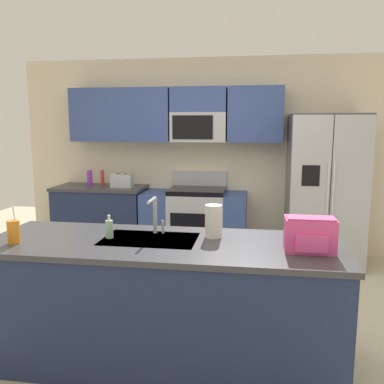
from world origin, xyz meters
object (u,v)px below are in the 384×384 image
(bottle_purple, at_px, (90,178))
(soap_dispenser, at_px, (109,229))
(drink_cup_orange, at_px, (14,232))
(refrigerator, at_px, (325,190))
(paper_towel_roll, at_px, (213,221))
(sink_faucet, at_px, (155,212))
(range_oven, at_px, (194,222))
(backpack, at_px, (310,234))
(toaster, at_px, (122,181))
(pepper_mill, at_px, (102,178))

(bottle_purple, height_order, soap_dispenser, bottle_purple)
(drink_cup_orange, bearing_deg, refrigerator, 46.08)
(paper_towel_roll, bearing_deg, sink_faucet, 177.20)
(range_oven, xyz_separation_m, bottle_purple, (-1.44, 0.01, 0.56))
(drink_cup_orange, relative_size, backpack, 0.88)
(range_oven, distance_m, soap_dispenser, 2.51)
(range_oven, relative_size, soap_dispenser, 8.00)
(refrigerator, height_order, toaster, refrigerator)
(bottle_purple, distance_m, soap_dispenser, 2.72)
(range_oven, distance_m, toaster, 1.11)
(soap_dispenser, xyz_separation_m, backpack, (1.40, -0.11, 0.05))
(paper_towel_roll, distance_m, backpack, 0.70)
(refrigerator, bearing_deg, toaster, 179.57)
(drink_cup_orange, bearing_deg, bottle_purple, 101.93)
(range_oven, relative_size, toaster, 4.86)
(bottle_purple, distance_m, sink_faucet, 2.73)
(backpack, bearing_deg, paper_towel_roll, 159.33)
(range_oven, xyz_separation_m, soap_dispenser, (-0.26, -2.44, 0.53))
(range_oven, height_order, refrigerator, refrigerator)
(bottle_purple, xyz_separation_m, drink_cup_orange, (0.57, -2.68, -0.02))
(soap_dispenser, xyz_separation_m, paper_towel_roll, (0.75, 0.14, 0.05))
(bottle_purple, relative_size, backpack, 0.66)
(toaster, height_order, soap_dispenser, toaster)
(paper_towel_roll, height_order, backpack, paper_towel_roll)
(toaster, distance_m, pepper_mill, 0.30)
(refrigerator, relative_size, pepper_mill, 8.37)
(pepper_mill, distance_m, soap_dispenser, 2.64)
(toaster, bearing_deg, drink_cup_orange, -88.02)
(bottle_purple, relative_size, soap_dispenser, 1.25)
(toaster, xyz_separation_m, pepper_mill, (-0.29, 0.05, 0.02))
(range_oven, height_order, pepper_mill, pepper_mill)
(refrigerator, xyz_separation_m, sink_faucet, (-1.59, -2.21, 0.14))
(range_oven, relative_size, paper_towel_roll, 5.67)
(drink_cup_orange, distance_m, soap_dispenser, 0.65)
(refrigerator, distance_m, backpack, 2.53)
(refrigerator, relative_size, drink_cup_orange, 6.58)
(toaster, height_order, backpack, backpack)
(toaster, bearing_deg, sink_faucet, -65.79)
(refrigerator, height_order, paper_towel_roll, refrigerator)
(refrigerator, xyz_separation_m, toaster, (-2.60, 0.02, 0.07))
(backpack, bearing_deg, sink_faucet, 166.28)
(toaster, relative_size, soap_dispenser, 1.65)
(pepper_mill, distance_m, sink_faucet, 2.62)
(backpack, bearing_deg, toaster, 130.06)
(refrigerator, relative_size, bottle_purple, 8.71)
(pepper_mill, distance_m, bottle_purple, 0.19)
(paper_towel_roll, bearing_deg, soap_dispenser, -169.40)
(refrigerator, height_order, soap_dispenser, refrigerator)
(toaster, bearing_deg, paper_towel_roll, -57.26)
(range_oven, relative_size, refrigerator, 0.74)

